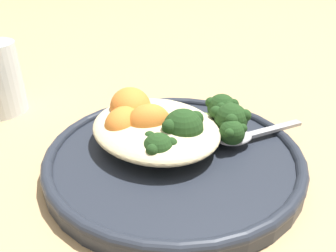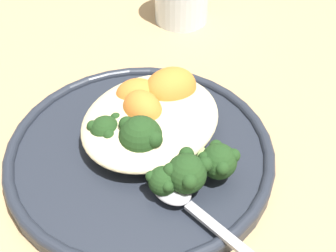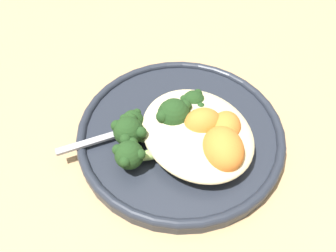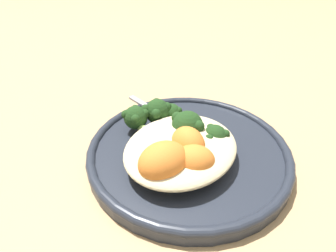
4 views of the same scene
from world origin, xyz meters
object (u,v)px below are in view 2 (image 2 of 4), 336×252
broccoli_stalk_1 (142,136)px  plate (146,152)px  broccoli_stalk_3 (181,161)px  sweet_potato_chunk_1 (170,89)px  broccoli_stalk_4 (207,153)px  quinoa_mound (151,119)px  sweet_potato_chunk_2 (138,96)px  sweet_potato_chunk_0 (143,111)px  broccoli_stalk_2 (163,159)px  spoon (180,197)px  broccoli_stalk_0 (119,129)px

broccoli_stalk_1 → plate: bearing=-165.9°
broccoli_stalk_3 → sweet_potato_chunk_1: (-0.07, -0.07, 0.01)m
sweet_potato_chunk_1 → broccoli_stalk_4: bearing=58.7°
plate → quinoa_mound: bearing=-155.9°
quinoa_mound → sweet_potato_chunk_2: size_ratio=3.19×
broccoli_stalk_1 → sweet_potato_chunk_2: bearing=-146.5°
plate → sweet_potato_chunk_0: size_ratio=5.70×
sweet_potato_chunk_0 → sweet_potato_chunk_1: (-0.04, 0.00, 0.00)m
plate → broccoli_stalk_2: bearing=68.0°
broccoli_stalk_2 → broccoli_stalk_3: broccoli_stalk_3 is taller
quinoa_mound → sweet_potato_chunk_0: size_ratio=3.22×
broccoli_stalk_2 → spoon: bearing=20.7°
plate → spoon: spoon is taller
plate → broccoli_stalk_1: bearing=23.8°
sweet_potato_chunk_0 → spoon: bearing=57.8°
broccoli_stalk_1 → sweet_potato_chunk_0: same height
plate → sweet_potato_chunk_1: sweet_potato_chunk_1 is taller
broccoli_stalk_0 → sweet_potato_chunk_2: sweet_potato_chunk_2 is taller
broccoli_stalk_2 → broccoli_stalk_4: broccoli_stalk_4 is taller
broccoli_stalk_1 → sweet_potato_chunk_0: size_ratio=1.77×
broccoli_stalk_1 → broccoli_stalk_4: bearing=101.6°
sweet_potato_chunk_1 → broccoli_stalk_2: bearing=32.4°
quinoa_mound → sweet_potato_chunk_2: sweet_potato_chunk_2 is taller
broccoli_stalk_0 → broccoli_stalk_1: size_ratio=1.03×
sweet_potato_chunk_1 → spoon: size_ratio=0.51×
broccoli_stalk_0 → quinoa_mound: bearing=-180.0°
plate → sweet_potato_chunk_2: (-0.04, -0.04, 0.03)m
plate → broccoli_stalk_2: broccoli_stalk_2 is taller
broccoli_stalk_0 → sweet_potato_chunk_1: (-0.07, 0.01, 0.01)m
plate → broccoli_stalk_2: (0.01, 0.03, 0.02)m
sweet_potato_chunk_0 → spoon: 0.10m
broccoli_stalk_2 → sweet_potato_chunk_0: bearing=-161.1°
broccoli_stalk_0 → broccoli_stalk_1: 0.03m
spoon → broccoli_stalk_3: bearing=133.5°
broccoli_stalk_3 → sweet_potato_chunk_2: bearing=-169.9°
broccoli_stalk_0 → spoon: broccoli_stalk_0 is taller
broccoli_stalk_0 → sweet_potato_chunk_0: (-0.03, 0.01, 0.01)m
plate → sweet_potato_chunk_2: bearing=-134.0°
sweet_potato_chunk_2 → broccoli_stalk_1: bearing=43.2°
quinoa_mound → spoon: quinoa_mound is taller
sweet_potato_chunk_1 → broccoli_stalk_0: bearing=-7.8°
broccoli_stalk_1 → sweet_potato_chunk_2: broccoli_stalk_1 is taller
plate → sweet_potato_chunk_1: (-0.06, -0.02, 0.03)m
broccoli_stalk_1 → sweet_potato_chunk_1: size_ratio=1.43×
plate → broccoli_stalk_3: size_ratio=2.46×
plate → broccoli_stalk_4: size_ratio=2.33×
broccoli_stalk_0 → spoon: bearing=103.5°
broccoli_stalk_2 → sweet_potato_chunk_2: (-0.05, -0.07, 0.01)m
plate → quinoa_mound: quinoa_mound is taller
sweet_potato_chunk_1 → sweet_potato_chunk_2: bearing=-41.7°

